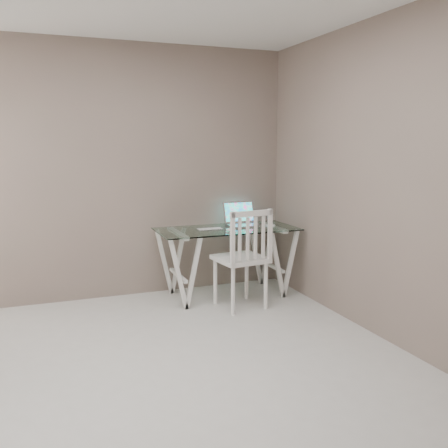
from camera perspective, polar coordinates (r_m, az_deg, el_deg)
name	(u,v)px	position (r m, az deg, el deg)	size (l,w,h in m)	color
room	(145,133)	(3.19, -9.04, 10.18)	(4.50, 4.52, 2.71)	#B9B7B1
desk	(227,261)	(5.44, 0.33, -4.29)	(1.50, 0.70, 0.75)	silver
chair	(245,254)	(4.97, 2.36, -3.47)	(0.52, 0.52, 1.02)	silver
laptop	(242,220)	(5.60, 2.10, 0.52)	(0.37, 0.34, 0.25)	#B6B6BB
keyboard	(210,229)	(5.32, -1.63, -0.58)	(0.28, 0.12, 0.01)	silver
mouse	(231,230)	(5.20, 0.82, -0.66)	(0.11, 0.06, 0.03)	white
phone_dock	(270,222)	(5.57, 5.25, 0.21)	(0.08, 0.08, 0.14)	white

